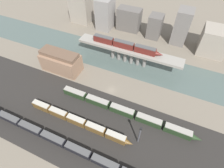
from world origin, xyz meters
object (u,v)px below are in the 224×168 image
object	(u,v)px
train_on_bridge	(126,45)
signal_tower	(139,135)
train_yard_far	(125,112)
warehouse_building	(61,62)
train_yard_mid	(78,121)
train_yard_near	(68,146)

from	to	relation	value
train_on_bridge	signal_tower	xyz separation A→B (m)	(24.51, -47.93, -5.68)
train_yard_far	warehouse_building	distance (m)	48.42
train_on_bridge	train_yard_mid	world-z (taller)	train_on_bridge
train_on_bridge	train_yard_near	world-z (taller)	train_on_bridge
train_yard_far	signal_tower	xyz separation A→B (m)	(10.23, -10.93, 4.50)
signal_tower	train_yard_far	bearing A→B (deg)	133.10
train_yard_near	signal_tower	xyz separation A→B (m)	(26.07, 14.45, 4.60)
train_yard_far	warehouse_building	xyz separation A→B (m)	(-46.04, 14.39, 4.25)
train_yard_near	train_yard_mid	distance (m)	11.76
train_yard_far	warehouse_building	world-z (taller)	warehouse_building
warehouse_building	signal_tower	world-z (taller)	warehouse_building
train_yard_mid	warehouse_building	world-z (taller)	warehouse_building
train_yard_near	train_yard_far	bearing A→B (deg)	58.04
warehouse_building	signal_tower	bearing A→B (deg)	-24.23
train_yard_mid	warehouse_building	distance (m)	40.01
train_yard_mid	warehouse_building	xyz separation A→B (m)	(-28.07, 28.21, 4.10)
train_yard_mid	signal_tower	size ratio (longest dim) A/B	4.24
train_yard_far	train_yard_mid	bearing A→B (deg)	-142.43
train_yard_mid	train_yard_near	bearing A→B (deg)	-79.56
train_on_bridge	train_yard_far	bearing A→B (deg)	-68.89
train_yard_near	warehouse_building	size ratio (longest dim) A/B	4.47
train_yard_mid	warehouse_building	bearing A→B (deg)	134.86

